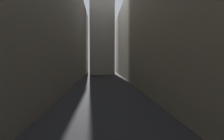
# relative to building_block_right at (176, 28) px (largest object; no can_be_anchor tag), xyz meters

# --- Properties ---
(ground_plane) EXTENTS (264.00, 264.00, 0.00)m
(ground_plane) POSITION_rel_building_block_right_xyz_m (-12.71, -2.00, -10.19)
(ground_plane) COLOR #232326
(building_block_left) EXTENTS (10.99, 108.00, 22.14)m
(building_block_left) POSITION_rel_building_block_right_xyz_m (-23.70, 0.00, 0.88)
(building_block_left) COLOR #756B5B
(building_block_left) RESTS_ON ground
(building_block_right) EXTENTS (14.41, 108.00, 20.39)m
(building_block_right) POSITION_rel_building_block_right_xyz_m (0.00, 0.00, 0.00)
(building_block_right) COLOR gray
(building_block_right) RESTS_ON ground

